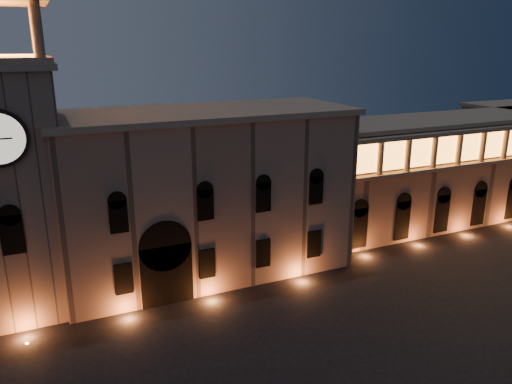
{
  "coord_description": "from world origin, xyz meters",
  "views": [
    {
      "loc": [
        -17.85,
        -26.54,
        24.13
      ],
      "look_at": [
        1.24,
        16.0,
        10.11
      ],
      "focal_mm": 35.0,
      "sensor_mm": 36.0,
      "label": 1
    }
  ],
  "objects": [
    {
      "name": "government_building",
      "position": [
        -2.08,
        21.93,
        8.77
      ],
      "size": [
        30.8,
        12.8,
        17.6
      ],
      "color": "#896C59",
      "rests_on": "ground"
    },
    {
      "name": "clock_tower",
      "position": [
        -20.5,
        20.98,
        12.5
      ],
      "size": [
        9.8,
        9.8,
        32.4
      ],
      "color": "#896C59",
      "rests_on": "ground"
    },
    {
      "name": "colonnade_wing",
      "position": [
        32.0,
        23.92,
        7.33
      ],
      "size": [
        40.6,
        11.5,
        14.5
      ],
      "color": "#846654",
      "rests_on": "ground"
    },
    {
      "name": "ground",
      "position": [
        0.0,
        0.0,
        0.0
      ],
      "size": [
        160.0,
        160.0,
        0.0
      ],
      "primitive_type": "plane",
      "color": "black",
      "rests_on": "ground"
    }
  ]
}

